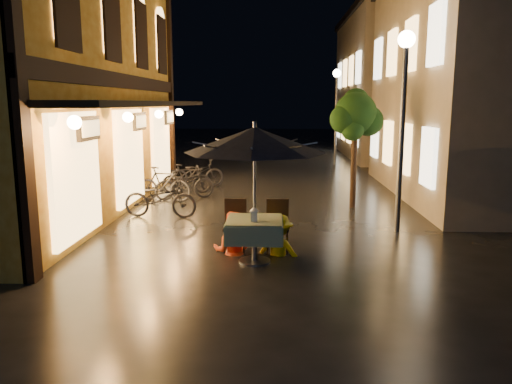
{
  "coord_description": "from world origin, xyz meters",
  "views": [
    {
      "loc": [
        0.36,
        -8.7,
        2.77
      ],
      "look_at": [
        -0.02,
        0.32,
        1.15
      ],
      "focal_mm": 35.0,
      "sensor_mm": 36.0,
      "label": 1
    }
  ],
  "objects_px": {
    "cafe_table": "(255,230)",
    "table_lantern": "(254,213)",
    "patio_umbrella": "(255,140)",
    "person_orange": "(232,213)",
    "person_yellow": "(279,216)",
    "bicycle_0": "(160,198)",
    "streetlamp_near": "(404,96)"
  },
  "relations": [
    {
      "from": "streetlamp_near",
      "to": "person_yellow",
      "type": "bearing_deg",
      "value": -145.7
    },
    {
      "from": "person_orange",
      "to": "bicycle_0",
      "type": "distance_m",
      "value": 3.46
    },
    {
      "from": "cafe_table",
      "to": "table_lantern",
      "type": "distance_m",
      "value": 0.37
    },
    {
      "from": "table_lantern",
      "to": "person_orange",
      "type": "height_order",
      "value": "person_orange"
    },
    {
      "from": "person_yellow",
      "to": "cafe_table",
      "type": "bearing_deg",
      "value": 67.74
    },
    {
      "from": "cafe_table",
      "to": "streetlamp_near",
      "type": "bearing_deg",
      "value": 37.06
    },
    {
      "from": "patio_umbrella",
      "to": "table_lantern",
      "type": "distance_m",
      "value": 1.24
    },
    {
      "from": "bicycle_0",
      "to": "cafe_table",
      "type": "bearing_deg",
      "value": -139.11
    },
    {
      "from": "streetlamp_near",
      "to": "bicycle_0",
      "type": "distance_m",
      "value": 6.1
    },
    {
      "from": "patio_umbrella",
      "to": "bicycle_0",
      "type": "xyz_separation_m",
      "value": [
        -2.45,
        3.39,
        -1.68
      ]
    },
    {
      "from": "cafe_table",
      "to": "person_orange",
      "type": "height_order",
      "value": "person_orange"
    },
    {
      "from": "patio_umbrella",
      "to": "bicycle_0",
      "type": "relative_size",
      "value": 1.37
    },
    {
      "from": "streetlamp_near",
      "to": "cafe_table",
      "type": "xyz_separation_m",
      "value": [
        -3.02,
        -2.28,
        -2.33
      ]
    },
    {
      "from": "table_lantern",
      "to": "bicycle_0",
      "type": "bearing_deg",
      "value": 124.57
    },
    {
      "from": "patio_umbrella",
      "to": "table_lantern",
      "type": "bearing_deg",
      "value": -90.0
    },
    {
      "from": "person_orange",
      "to": "bicycle_0",
      "type": "bearing_deg",
      "value": -50.39
    },
    {
      "from": "table_lantern",
      "to": "patio_umbrella",
      "type": "bearing_deg",
      "value": 90.0
    },
    {
      "from": "table_lantern",
      "to": "bicycle_0",
      "type": "xyz_separation_m",
      "value": [
        -2.45,
        3.56,
        -0.45
      ]
    },
    {
      "from": "person_orange",
      "to": "person_yellow",
      "type": "bearing_deg",
      "value": 179.45
    },
    {
      "from": "person_orange",
      "to": "bicycle_0",
      "type": "relative_size",
      "value": 0.85
    },
    {
      "from": "streetlamp_near",
      "to": "bicycle_0",
      "type": "xyz_separation_m",
      "value": [
        -5.47,
        1.11,
        -2.45
      ]
    },
    {
      "from": "table_lantern",
      "to": "person_yellow",
      "type": "xyz_separation_m",
      "value": [
        0.43,
        0.69,
        -0.19
      ]
    },
    {
      "from": "streetlamp_near",
      "to": "person_orange",
      "type": "xyz_separation_m",
      "value": [
        -3.46,
        -1.69,
        -2.15
      ]
    },
    {
      "from": "table_lantern",
      "to": "bicycle_0",
      "type": "distance_m",
      "value": 4.35
    },
    {
      "from": "streetlamp_near",
      "to": "bicycle_0",
      "type": "relative_size",
      "value": 2.35
    },
    {
      "from": "cafe_table",
      "to": "table_lantern",
      "type": "bearing_deg",
      "value": -90.0
    },
    {
      "from": "streetlamp_near",
      "to": "person_yellow",
      "type": "relative_size",
      "value": 2.92
    },
    {
      "from": "patio_umbrella",
      "to": "person_orange",
      "type": "bearing_deg",
      "value": 127.18
    },
    {
      "from": "cafe_table",
      "to": "person_orange",
      "type": "xyz_separation_m",
      "value": [
        -0.44,
        0.58,
        0.18
      ]
    },
    {
      "from": "person_orange",
      "to": "person_yellow",
      "type": "relative_size",
      "value": 1.05
    },
    {
      "from": "person_yellow",
      "to": "table_lantern",
      "type": "bearing_deg",
      "value": 75.5
    },
    {
      "from": "streetlamp_near",
      "to": "person_orange",
      "type": "bearing_deg",
      "value": -153.91
    }
  ]
}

